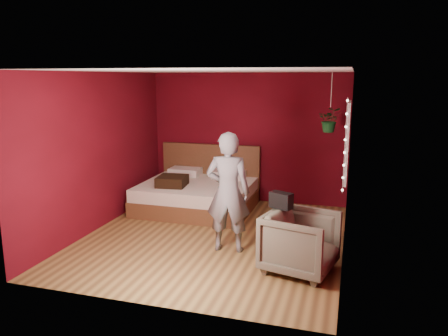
{
  "coord_description": "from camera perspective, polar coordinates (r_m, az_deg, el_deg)",
  "views": [
    {
      "loc": [
        2.04,
        -6.31,
        2.52
      ],
      "look_at": [
        0.05,
        0.4,
        1.05
      ],
      "focal_mm": 35.0,
      "sensor_mm": 36.0,
      "label": 1
    }
  ],
  "objects": [
    {
      "name": "room_walls",
      "position": [
        6.68,
        -1.38,
        4.63
      ],
      "size": [
        4.04,
        4.54,
        2.62
      ],
      "color": "#5F0A16",
      "rests_on": "ground"
    },
    {
      "name": "fairy_lights",
      "position": [
        6.76,
        15.51,
        2.75
      ],
      "size": [
        0.04,
        0.04,
        1.45
      ],
      "color": "silver",
      "rests_on": "room_walls"
    },
    {
      "name": "window",
      "position": [
        7.28,
        15.81,
        3.36
      ],
      "size": [
        0.05,
        0.97,
        1.27
      ],
      "color": "white",
      "rests_on": "room_walls"
    },
    {
      "name": "throw_pillow",
      "position": [
        8.17,
        -6.79,
        -1.7
      ],
      "size": [
        0.57,
        0.57,
        0.18
      ],
      "primitive_type": "cube",
      "rotation": [
        0.0,
        0.0,
        0.11
      ],
      "color": "black",
      "rests_on": "bed"
    },
    {
      "name": "armchair",
      "position": [
        5.86,
        9.94,
        -9.51
      ],
      "size": [
        1.05,
        1.04,
        0.8
      ],
      "primitive_type": "imported",
      "rotation": [
        0.0,
        0.0,
        1.34
      ],
      "color": "#666351",
      "rests_on": "ground"
    },
    {
      "name": "floor",
      "position": [
        7.09,
        -1.31,
        -8.96
      ],
      "size": [
        4.5,
        4.5,
        0.0
      ],
      "primitive_type": "plane",
      "color": "olive",
      "rests_on": "ground"
    },
    {
      "name": "handbag",
      "position": [
        5.86,
        7.47,
        -4.21
      ],
      "size": [
        0.33,
        0.26,
        0.21
      ],
      "primitive_type": "cube",
      "rotation": [
        0.0,
        0.0,
        -0.42
      ],
      "color": "black",
      "rests_on": "armchair"
    },
    {
      "name": "bed",
      "position": [
        8.5,
        -3.34,
        -3.3
      ],
      "size": [
        2.09,
        1.78,
        1.15
      ],
      "color": "brown",
      "rests_on": "ground"
    },
    {
      "name": "hanging_plant",
      "position": [
        7.89,
        13.68,
        6.13
      ],
      "size": [
        0.41,
        0.37,
        1.04
      ],
      "color": "silver",
      "rests_on": "room_walls"
    },
    {
      "name": "person",
      "position": [
        6.31,
        0.53,
        -3.19
      ],
      "size": [
        0.69,
        0.49,
        1.76
      ],
      "primitive_type": "imported",
      "rotation": [
        0.0,
        0.0,
        3.25
      ],
      "color": "slate",
      "rests_on": "ground"
    }
  ]
}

